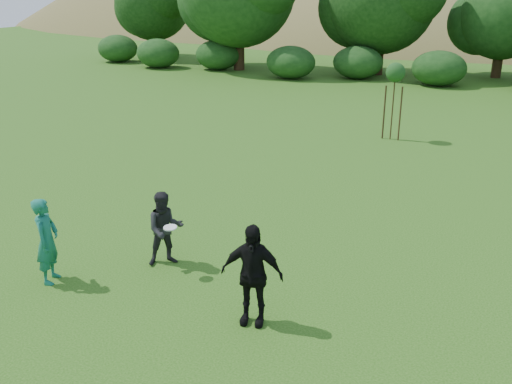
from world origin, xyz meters
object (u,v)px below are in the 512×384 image
Objects in this scene: player_teal at (47,241)px; player_grey at (165,229)px; player_black at (252,274)px; sapling at (395,75)px.

player_grey is (1.62, 1.62, -0.07)m from player_teal.
player_grey is 2.84m from player_black.
player_grey is at bearing 142.27° from player_black.
player_grey is 0.86× the size of player_black.
sapling is (1.77, 12.17, 1.63)m from player_grey.
player_black is (4.20, 0.44, 0.05)m from player_teal.
player_grey is at bearing -98.27° from sapling.
player_black is at bearing -67.01° from player_grey.
sapling is (-0.81, 13.36, 1.50)m from player_black.
player_teal is at bearing -177.40° from player_grey.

